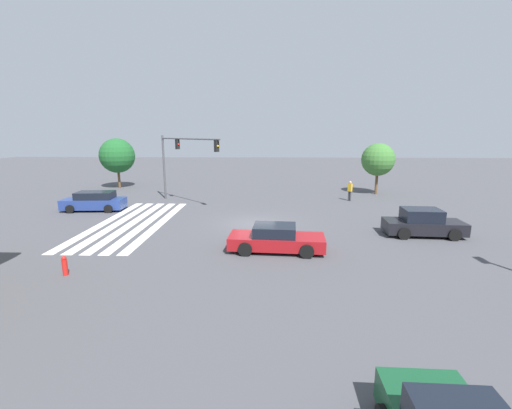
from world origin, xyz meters
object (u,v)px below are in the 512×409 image
Objects in this scene: car_3 at (423,223)px; tree_corner_a at (117,156)px; fire_hydrant at (65,266)px; pedestrian at (350,190)px; traffic_signal_mast at (179,154)px; tree_corner_b at (378,160)px; car_2 at (94,201)px; car_1 at (276,239)px.

tree_corner_a reaches higher than car_3.
pedestrian is at bearing 136.37° from fire_hydrant.
traffic_signal_mast is 1.13× the size of tree_corner_a.
pedestrian is at bearing 50.51° from traffic_signal_mast.
fire_hydrant is at bearing -49.58° from traffic_signal_mast.
tree_corner_b is at bearing 136.31° from fire_hydrant.
car_3 is 10.64m from pedestrian.
car_2 is 1.04× the size of car_3.
car_2 reaches higher than car_1.
car_2 is at bearing 151.71° from car_1.
car_2 is at bearing -71.66° from tree_corner_b.
fire_hydrant is at bearing -43.69° from tree_corner_b.
car_3 is 5.30× the size of fire_hydrant.
tree_corner_b reaches higher than car_2.
car_2 is 23.53m from car_3.
tree_corner_a is 1.08× the size of tree_corner_b.
traffic_signal_mast reaches higher than car_2.
pedestrian is at bearing -171.92° from car_2.
traffic_signal_mast is 15.92m from fire_hydrant.
traffic_signal_mast is 1.34× the size of car_3.
tree_corner_a is (-20.12, -16.81, 2.89)m from car_1.
tree_corner_b is 5.83× the size of fire_hydrant.
tree_corner_a is at bearing -161.89° from fire_hydrant.
traffic_signal_mast is 7.71m from car_2.
traffic_signal_mast is 1.22× the size of tree_corner_b.
tree_corner_a is (-11.19, -2.81, 2.81)m from car_2.
tree_corner_b reaches higher than car_3.
tree_corner_a is (-17.14, -25.57, 2.80)m from car_3.
car_2 reaches higher than fire_hydrant.
traffic_signal_mast is at bearing 155.11° from car_3.
traffic_signal_mast is at bearing -157.33° from car_2.
car_1 is 16.61m from car_2.
fire_hydrant is (3.38, -9.12, -0.21)m from car_1.
tree_corner_a is 24.92m from fire_hydrant.
tree_corner_a is (-6.67, -23.73, 2.53)m from pedestrian.
tree_corner_b reaches higher than fire_hydrant.
car_2 is at bearing 168.95° from car_3.
pedestrian is at bearing 67.01° from car_1.
pedestrian reaches higher than fire_hydrant.
pedestrian is 2.07× the size of fire_hydrant.
car_2 is 25.80m from tree_corner_b.
car_1 is at bearing -157.62° from car_3.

